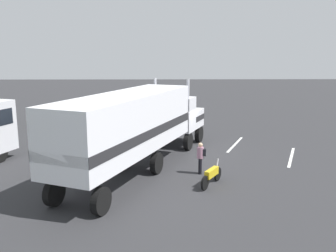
{
  "coord_description": "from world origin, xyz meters",
  "views": [
    {
      "loc": [
        -23.27,
        1.43,
        6.14
      ],
      "look_at": [
        -0.86,
        1.04,
        1.6
      ],
      "focal_mm": 39.4,
      "sensor_mm": 36.0,
      "label": 1
    }
  ],
  "objects": [
    {
      "name": "lane_stripe_mid",
      "position": [
        -2.38,
        -6.24,
        0.01
      ],
      "size": [
        4.12,
        1.84,
        0.01
      ],
      "primitive_type": "cube",
      "rotation": [
        0.0,
        0.0,
        -0.4
      ],
      "color": "silver",
      "rests_on": "ground_plane"
    },
    {
      "name": "person_bystander",
      "position": [
        -5.28,
        -0.54,
        0.89
      ],
      "size": [
        0.34,
        0.46,
        1.63
      ],
      "color": "black",
      "rests_on": "ground_plane"
    },
    {
      "name": "motorcycle",
      "position": [
        -6.94,
        -0.89,
        0.48
      ],
      "size": [
        1.85,
        1.19,
        1.12
      ],
      "color": "black",
      "rests_on": "ground_plane"
    },
    {
      "name": "ground_plane",
      "position": [
        0.0,
        0.0,
        0.0
      ],
      "size": [
        120.0,
        120.0,
        0.0
      ],
      "primitive_type": "plane",
      "color": "#2D2D30"
    },
    {
      "name": "semi_truck",
      "position": [
        -4.68,
        2.68,
        2.52
      ],
      "size": [
        13.99,
        7.91,
        4.5
      ],
      "color": "white",
      "rests_on": "ground_plane"
    },
    {
      "name": "lane_stripe_near",
      "position": [
        0.69,
        -3.5,
        0.01
      ],
      "size": [
        4.1,
        1.91,
        0.01
      ],
      "primitive_type": "cube",
      "rotation": [
        0.0,
        0.0,
        -0.41
      ],
      "color": "silver",
      "rests_on": "ground_plane"
    }
  ]
}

